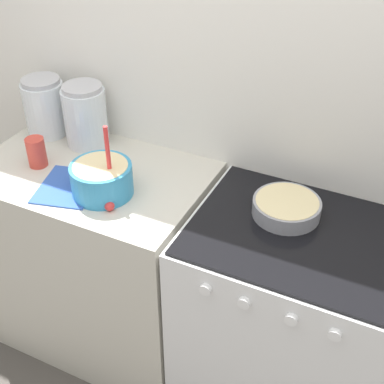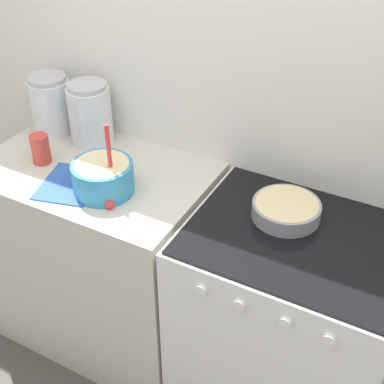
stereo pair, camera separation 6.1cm
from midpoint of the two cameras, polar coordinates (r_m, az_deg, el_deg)
name	(u,v)px [view 1 (the left image)]	position (r m, az deg, el deg)	size (l,w,h in m)	color
wall_back	(232,101)	(2.05, 3.39, 9.65)	(4.84, 0.05, 2.40)	white
countertop_cabinet	(101,260)	(2.43, -10.39, -7.14)	(0.92, 0.59, 0.94)	beige
stove	(285,326)	(2.16, 9.09, -13.91)	(0.75, 0.61, 0.94)	silver
mixing_bowl	(102,178)	(1.97, -10.49, 1.52)	(0.23, 0.23, 0.29)	#338CBF
baking_pan	(286,207)	(1.88, 9.13, -1.62)	(0.24, 0.24, 0.06)	gray
storage_jar_left	(46,110)	(2.41, -16.06, 8.38)	(0.18, 0.18, 0.25)	silver
storage_jar_middle	(86,119)	(2.28, -12.01, 7.61)	(0.18, 0.18, 0.26)	silver
tin_can	(36,152)	(2.20, -17.03, 4.08)	(0.07, 0.07, 0.12)	#CC3F33
recipe_page	(68,187)	(2.07, -13.89, 0.56)	(0.27, 0.30, 0.01)	#3359B2
measuring_spoon	(107,206)	(1.92, -9.99, -1.48)	(0.12, 0.04, 0.04)	red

